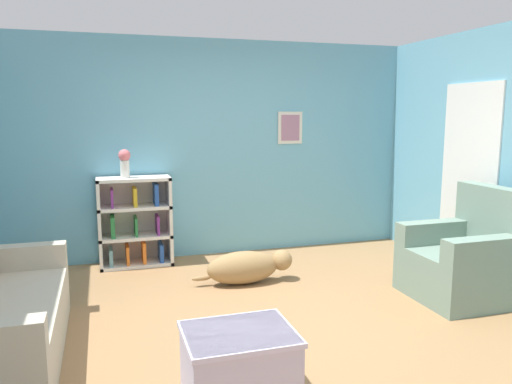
% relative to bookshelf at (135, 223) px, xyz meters
% --- Properties ---
extents(ground_plane, '(14.00, 14.00, 0.00)m').
position_rel_bookshelf_xyz_m(ground_plane, '(0.95, -2.02, -0.49)').
color(ground_plane, '#997047').
extents(wall_back, '(5.60, 0.13, 2.60)m').
position_rel_bookshelf_xyz_m(wall_back, '(0.95, 0.23, 0.81)').
color(wall_back, '#6BADC6').
rests_on(wall_back, ground_plane).
extents(bookshelf, '(0.81, 0.36, 1.02)m').
position_rel_bookshelf_xyz_m(bookshelf, '(0.00, 0.00, 0.00)').
color(bookshelf, silver).
rests_on(bookshelf, ground_plane).
extents(recliner_chair, '(0.89, 0.88, 1.05)m').
position_rel_bookshelf_xyz_m(recliner_chair, '(2.92, -1.98, -0.12)').
color(recliner_chair, gray).
rests_on(recliner_chair, ground_plane).
extents(coffee_table, '(0.65, 0.52, 0.47)m').
position_rel_bookshelf_xyz_m(coffee_table, '(0.39, -3.08, -0.24)').
color(coffee_table, '#BCB2D1').
rests_on(coffee_table, ground_plane).
extents(dog, '(1.06, 0.31, 0.34)m').
position_rel_bookshelf_xyz_m(dog, '(1.04, -1.00, -0.32)').
color(dog, '#9E7A4C').
rests_on(dog, ground_plane).
extents(vase, '(0.13, 0.13, 0.32)m').
position_rel_bookshelf_xyz_m(vase, '(-0.09, -0.02, 0.71)').
color(vase, silver).
rests_on(vase, bookshelf).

